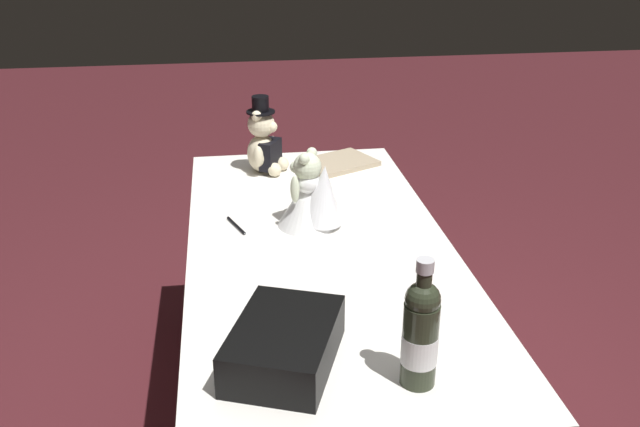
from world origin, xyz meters
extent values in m
cube|color=white|center=(0.00, 0.00, 0.36)|extent=(1.63, 0.75, 0.72)
ellipsoid|color=beige|center=(-0.63, -0.12, 0.79)|extent=(0.12, 0.11, 0.14)
cube|color=black|center=(-0.61, -0.09, 0.79)|extent=(0.11, 0.09, 0.10)
sphere|color=beige|center=(-0.63, -0.12, 0.90)|extent=(0.10, 0.10, 0.10)
sphere|color=beige|center=(-0.61, -0.09, 0.89)|extent=(0.04, 0.04, 0.04)
sphere|color=beige|center=(-0.60, -0.14, 0.94)|extent=(0.04, 0.04, 0.04)
sphere|color=beige|center=(-0.66, -0.11, 0.94)|extent=(0.04, 0.04, 0.04)
ellipsoid|color=beige|center=(-0.56, -0.14, 0.80)|extent=(0.04, 0.04, 0.08)
ellipsoid|color=beige|center=(-0.67, -0.08, 0.80)|extent=(0.04, 0.04, 0.08)
sphere|color=beige|center=(-0.57, -0.08, 0.74)|extent=(0.05, 0.05, 0.05)
sphere|color=beige|center=(-0.62, -0.05, 0.74)|extent=(0.05, 0.05, 0.05)
cylinder|color=black|center=(-0.63, -0.12, 0.94)|extent=(0.10, 0.10, 0.01)
cylinder|color=black|center=(-0.63, -0.12, 0.97)|extent=(0.06, 0.06, 0.05)
cone|color=white|center=(-0.14, -0.02, 0.79)|extent=(0.19, 0.19, 0.15)
ellipsoid|color=white|center=(-0.14, -0.02, 0.86)|extent=(0.08, 0.07, 0.07)
sphere|color=silver|center=(-0.14, -0.02, 0.91)|extent=(0.08, 0.08, 0.08)
sphere|color=silver|center=(-0.16, -0.05, 0.90)|extent=(0.04, 0.04, 0.04)
sphere|color=silver|center=(-0.17, 0.00, 0.94)|extent=(0.03, 0.03, 0.03)
sphere|color=silver|center=(-0.12, -0.03, 0.94)|extent=(0.03, 0.03, 0.03)
ellipsoid|color=silver|center=(-0.20, -0.02, 0.85)|extent=(0.03, 0.03, 0.09)
ellipsoid|color=silver|center=(-0.11, -0.06, 0.85)|extent=(0.03, 0.03, 0.09)
cone|color=white|center=(-0.13, 0.03, 0.83)|extent=(0.19, 0.20, 0.19)
cylinder|color=#2D3423|center=(0.65, 0.11, 0.81)|extent=(0.07, 0.07, 0.18)
sphere|color=#2D3423|center=(0.65, 0.11, 0.92)|extent=(0.07, 0.07, 0.07)
cylinder|color=#2D3423|center=(0.65, 0.11, 0.96)|extent=(0.03, 0.03, 0.07)
cylinder|color=silver|center=(0.65, 0.11, 0.99)|extent=(0.04, 0.04, 0.03)
cylinder|color=white|center=(0.65, 0.11, 0.80)|extent=(0.07, 0.07, 0.06)
cylinder|color=black|center=(-0.16, -0.23, 0.72)|extent=(0.12, 0.05, 0.01)
cone|color=silver|center=(-0.10, -0.21, 0.72)|extent=(0.02, 0.01, 0.01)
cube|color=black|center=(0.54, -0.15, 0.77)|extent=(0.35, 0.30, 0.10)
cube|color=#B7B7BF|center=(0.58, -0.25, 0.77)|extent=(0.04, 0.02, 0.02)
cube|color=tan|center=(-0.65, 0.16, 0.73)|extent=(0.29, 0.31, 0.02)
camera|label=1|loc=(1.77, -0.25, 1.62)|focal=38.97mm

